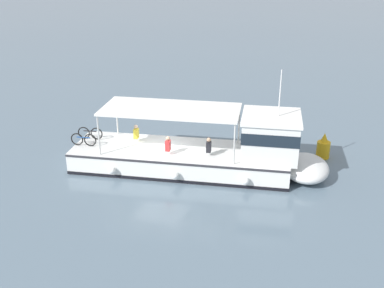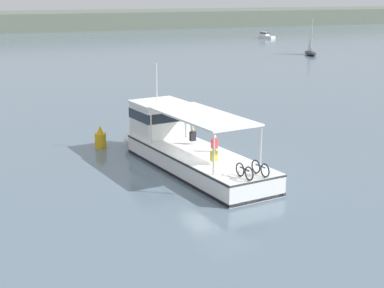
# 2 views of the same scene
# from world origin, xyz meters

# --- Properties ---
(ground_plane) EXTENTS (400.00, 400.00, 0.00)m
(ground_plane) POSITION_xyz_m (0.00, 0.00, 0.00)
(ground_plane) COLOR slate
(ferry_main) EXTENTS (4.88, 13.03, 5.32)m
(ferry_main) POSITION_xyz_m (-0.48, 2.51, 1.02)
(ferry_main) COLOR white
(ferry_main) RESTS_ON ground
(channel_buoy) EXTENTS (0.70, 0.70, 1.40)m
(channel_buoy) POSITION_xyz_m (-3.91, 7.71, 0.57)
(channel_buoy) COLOR gold
(channel_buoy) RESTS_ON ground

